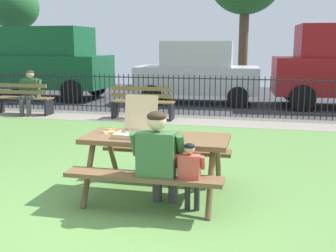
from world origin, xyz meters
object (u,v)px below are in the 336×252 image
Objects in this scene: picnic_table_foreground at (156,150)px; child_at_table at (190,172)px; parked_car_center at (197,72)px; far_tree_left at (14,9)px; person_on_park_bench at (30,90)px; pizza_slice_on_table at (110,131)px; adult_at_table at (159,157)px; parked_car_left at (42,61)px; park_bench_left at (23,99)px; park_bench_center at (143,103)px; pizza_box_open at (137,126)px.

child_at_table reaches higher than picnic_table_foreground.
child_at_table is (0.53, -0.53, -0.08)m from picnic_table_foreground.
far_tree_left reaches higher than parked_car_center.
child_at_table is 7.78m from person_on_park_bench.
person_on_park_bench reaches higher than child_at_table.
person_on_park_bench reaches higher than pizza_slice_on_table.
adult_at_table is 7.51m from person_on_park_bench.
far_tree_left is (-5.00, 6.29, 2.33)m from parked_car_left.
picnic_table_foreground is 0.53m from adult_at_table.
parked_car_center is (4.32, 3.21, 0.59)m from park_bench_left.
park_bench_center is at bearing -0.00° from park_bench_left.
pizza_box_open reaches higher than park_bench_left.
pizza_box_open is 0.13× the size of parked_car_center.
parked_car_center reaches higher than pizza_box_open.
person_on_park_bench is 0.30× the size of parked_car_center.
picnic_table_foreground is 1.51× the size of person_on_park_bench.
far_tree_left is at bearing 123.16° from park_bench_left.
adult_at_table is 1.00× the size of person_on_park_bench.
pizza_slice_on_table is 9.90m from parked_car_left.
far_tree_left is (-9.61, 9.49, 3.22)m from park_bench_center.
park_bench_center is 0.40× the size of parked_car_center.
park_bench_left is (-4.41, 4.94, -0.36)m from pizza_slice_on_table.
adult_at_table reaches higher than child_at_table.
far_tree_left is at bearing 127.73° from picnic_table_foreground.
park_bench_left is (-4.82, 5.04, -0.47)m from pizza_box_open.
park_bench_left is at bearing -174.94° from person_on_park_bench.
person_on_park_bench is at bearing -142.14° from parked_car_center.
picnic_table_foreground is 8.32m from parked_car_center.
park_bench_center is at bearing -105.86° from parked_car_center.
pizza_box_open is (-0.25, 0.04, 0.29)m from picnic_table_foreground.
park_bench_center reaches higher than pizza_slice_on_table.
child_at_table is 0.53× the size of park_bench_left.
park_bench_left reaches higher than pizza_slice_on_table.
picnic_table_foreground is at bearing -45.04° from park_bench_left.
child_at_table is (1.18, -0.67, -0.26)m from pizza_slice_on_table.
child_at_table is at bearing -45.05° from park_bench_left.
child_at_table is 7.92m from park_bench_left.
pizza_box_open reaches higher than child_at_table.
pizza_slice_on_table is 18.14m from far_tree_left.
adult_at_table is 1.39× the size of child_at_table.
person_on_park_bench reaches higher than park_bench_center.
park_bench_left is at bearing 133.16° from adult_at_table.
far_tree_left is (-11.80, 15.10, 3.12)m from child_at_table.
parked_car_center is at bearing 37.86° from person_on_park_bench.
park_bench_center is 13.89m from far_tree_left.
park_bench_left and park_bench_center have the same top height.
pizza_box_open reaches higher than picnic_table_foreground.
parked_car_center is at bearing 74.14° from park_bench_center.
parked_car_left is (-6.02, 8.24, 0.42)m from pizza_box_open.
adult_at_table reaches higher than park_bench_center.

